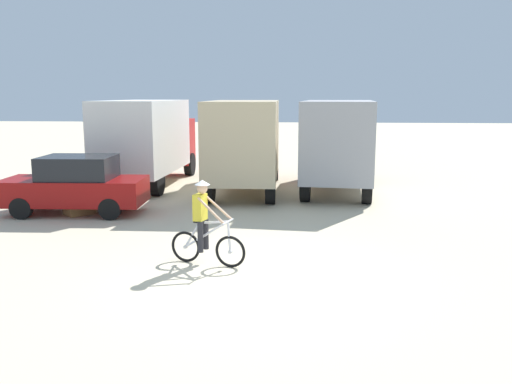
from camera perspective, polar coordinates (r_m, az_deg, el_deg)
ground_plane at (r=10.81m, az=-0.22°, el=-9.01°), size 120.00×120.00×0.00m
box_truck_white_box at (r=21.78m, az=-11.40°, el=5.62°), size 2.59×6.82×3.35m
box_truck_tan_camper at (r=19.89m, az=-1.18°, el=5.39°), size 2.52×6.80×3.35m
box_truck_grey_hauler at (r=20.24m, az=8.69°, el=5.36°), size 2.92×6.92×3.35m
sedan_parked at (r=17.11m, az=-18.56°, el=0.71°), size 4.28×1.96×1.76m
cyclist_orange_shirt at (r=11.42m, az=-5.45°, el=-3.58°), size 1.68×0.66×1.82m
supply_crate at (r=17.12m, az=-18.20°, el=-1.53°), size 1.00×1.01×0.43m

